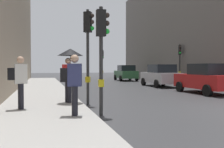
# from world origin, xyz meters

# --- Properties ---
(sidewalk_kerb) EXTENTS (3.05, 40.00, 0.16)m
(sidewalk_kerb) POSITION_xyz_m (-6.83, 6.00, 0.08)
(sidewalk_kerb) COLOR #A8A5A0
(sidewalk_kerb) RESTS_ON ground
(building_facade_right) EXTENTS (12.00, 28.26, 11.32)m
(building_facade_right) POSITION_xyz_m (11.30, 14.72, 5.66)
(building_facade_right) COLOR slate
(building_facade_right) RESTS_ON ground
(traffic_light_far_median) EXTENTS (0.25, 0.43, 3.41)m
(traffic_light_far_median) POSITION_xyz_m (-0.69, 18.72, 2.35)
(traffic_light_far_median) COLOR #2D2D2D
(traffic_light_far_median) RESTS_ON ground
(traffic_light_mid_street) EXTENTS (0.33, 0.45, 3.60)m
(traffic_light_mid_street) POSITION_xyz_m (4.99, 12.65, 2.48)
(traffic_light_mid_street) COLOR #2D2D2D
(traffic_light_mid_street) RESTS_ON ground
(traffic_light_near_left) EXTENTS (0.44, 0.26, 3.50)m
(traffic_light_near_left) POSITION_xyz_m (-4.98, 0.28, 2.42)
(traffic_light_near_left) COLOR #2D2D2D
(traffic_light_near_left) RESTS_ON ground
(traffic_light_near_right) EXTENTS (0.45, 0.36, 3.95)m
(traffic_light_near_right) POSITION_xyz_m (-4.98, 2.76, 2.72)
(traffic_light_near_right) COLOR #2D2D2D
(traffic_light_near_right) RESTS_ON ground
(car_green_estate) EXTENTS (2.21, 4.30, 1.76)m
(car_green_estate) POSITION_xyz_m (2.32, 19.85, 0.88)
(car_green_estate) COLOR #2D6038
(car_green_estate) RESTS_ON ground
(car_silver_hatchback) EXTENTS (2.08, 4.23, 1.76)m
(car_silver_hatchback) POSITION_xyz_m (2.27, 10.87, 0.88)
(car_silver_hatchback) COLOR #BCBCC1
(car_silver_hatchback) RESTS_ON ground
(car_red_sedan) EXTENTS (2.12, 4.25, 1.76)m
(car_red_sedan) POSITION_xyz_m (2.49, 5.27, 0.88)
(car_red_sedan) COLOR red
(car_red_sedan) RESTS_ON ground
(pedestrian_with_umbrella) EXTENTS (1.00, 1.00, 2.14)m
(pedestrian_with_umbrella) POSITION_xyz_m (-5.78, 2.47, 1.84)
(pedestrian_with_umbrella) COLOR black
(pedestrian_with_umbrella) RESTS_ON sidewalk_kerb
(pedestrian_with_grey_backpack) EXTENTS (0.64, 0.40, 1.77)m
(pedestrian_with_grey_backpack) POSITION_xyz_m (-5.97, -0.30, 1.16)
(pedestrian_with_grey_backpack) COLOR black
(pedestrian_with_grey_backpack) RESTS_ON sidewalk_kerb
(pedestrian_with_black_backpack) EXTENTS (0.64, 0.40, 1.77)m
(pedestrian_with_black_backpack) POSITION_xyz_m (-7.58, 1.30, 1.16)
(pedestrian_with_black_backpack) COLOR black
(pedestrian_with_black_backpack) RESTS_ON sidewalk_kerb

